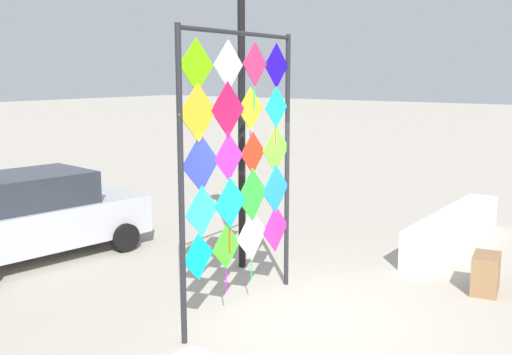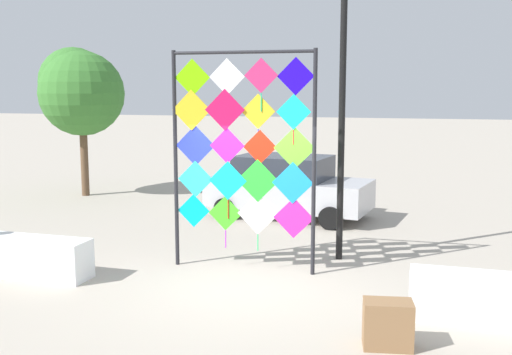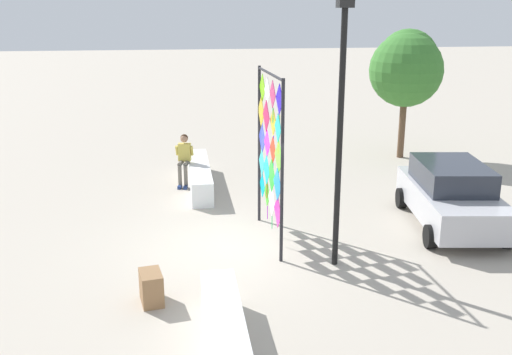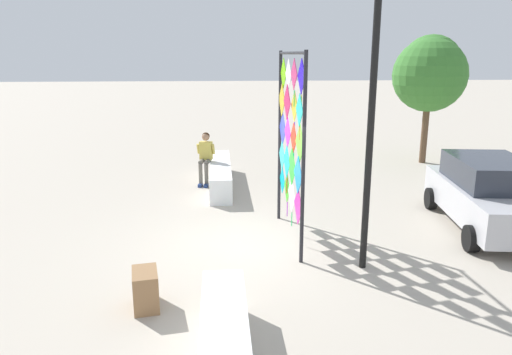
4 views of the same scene
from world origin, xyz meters
The scene contains 6 objects.
ground centered at (0.00, 0.00, 0.00)m, with size 120.00×120.00×0.00m, color #ADA393.
kite_display_rack centered at (-0.29, 0.83, 2.15)m, with size 2.51×0.18×3.77m.
parked_car centered at (-0.57, 5.25, 0.77)m, with size 4.10×2.29×1.52m.
cardboard_box_large centered at (2.35, -1.71, 0.29)m, with size 0.59×0.37×0.58m, color olive.
lamp_post centered at (1.21, 1.95, 3.28)m, with size 0.28×0.28×5.41m.
tree_palm_like centered at (-7.12, 6.61, 3.10)m, with size 2.60×2.46×4.35m.
Camera 2 is at (2.75, -8.70, 3.09)m, focal length 41.63 mm.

